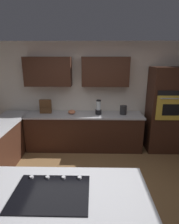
% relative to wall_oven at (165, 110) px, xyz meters
% --- Properties ---
extents(ground_plane, '(14.00, 14.00, 0.00)m').
position_rel_wall_oven_xyz_m(ground_plane, '(1.85, 1.72, -1.01)').
color(ground_plane, brown).
extents(wall_back, '(6.00, 0.44, 2.60)m').
position_rel_wall_oven_xyz_m(wall_back, '(1.92, -0.33, 0.43)').
color(wall_back, silver).
rests_on(wall_back, ground).
extents(lower_cabinets_back, '(2.80, 0.60, 0.86)m').
position_rel_wall_oven_xyz_m(lower_cabinets_back, '(1.95, -0.00, -0.58)').
color(lower_cabinets_back, '#381E14').
rests_on(lower_cabinets_back, ground).
extents(countertop_back, '(2.84, 0.64, 0.04)m').
position_rel_wall_oven_xyz_m(countertop_back, '(1.95, -0.00, -0.13)').
color(countertop_back, '#B2B2B7').
rests_on(countertop_back, lower_cabinets_back).
extents(island_top, '(1.98, 0.93, 0.04)m').
position_rel_wall_oven_xyz_m(island_top, '(2.14, 2.72, -0.13)').
color(island_top, '#B2B2B7').
rests_on(island_top, island_base).
extents(wall_oven, '(0.80, 0.66, 2.02)m').
position_rel_wall_oven_xyz_m(wall_oven, '(0.00, 0.00, 0.00)').
color(wall_oven, '#381E14').
rests_on(wall_oven, ground).
extents(cooktop, '(0.76, 0.56, 0.03)m').
position_rel_wall_oven_xyz_m(cooktop, '(2.14, 2.72, -0.11)').
color(cooktop, black).
rests_on(cooktop, island_top).
extents(blender, '(0.15, 0.15, 0.35)m').
position_rel_wall_oven_xyz_m(blender, '(1.60, -0.02, 0.04)').
color(blender, black).
rests_on(blender, countertop_back).
extents(mixing_bowl, '(0.18, 0.18, 0.10)m').
position_rel_wall_oven_xyz_m(mixing_bowl, '(2.25, -0.02, -0.06)').
color(mixing_bowl, '#CC724C').
rests_on(mixing_bowl, countertop_back).
extents(spice_rack, '(0.28, 0.11, 0.34)m').
position_rel_wall_oven_xyz_m(spice_rack, '(2.90, -0.08, 0.06)').
color(spice_rack, brown).
rests_on(spice_rack, countertop_back).
extents(kettle, '(0.17, 0.17, 0.21)m').
position_rel_wall_oven_xyz_m(kettle, '(1.00, -0.02, -0.01)').
color(kettle, '#262628').
rests_on(kettle, countertop_back).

